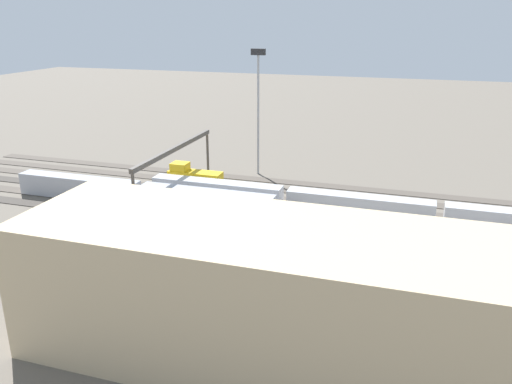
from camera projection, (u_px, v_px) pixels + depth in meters
The scene contains 14 objects.
ground_plane at pixel (287, 205), 88.08m from camera, with size 400.00×400.00×0.00m, color #60594F.
track_bed_0 at pixel (304, 184), 99.33m from camera, with size 140.00×2.80×0.12m, color #4C443D.
track_bed_1 at pixel (298, 192), 94.82m from camera, with size 140.00×2.80×0.12m, color #4C443D.
track_bed_2 at pixel (291, 200), 90.32m from camera, with size 140.00×2.80×0.12m, color #4C443D.
track_bed_3 at pixel (284, 210), 85.81m from camera, with size 140.00×2.80×0.12m, color #3D3833.
track_bed_4 at pixel (276, 221), 81.30m from camera, with size 140.00×2.80×0.12m, color #4C443D.
track_bed_5 at pixel (267, 233), 76.79m from camera, with size 140.00×2.80×0.12m, color #3D3833.
train_on_track_4 at pixel (140, 194), 87.51m from camera, with size 47.20×3.00×3.80m.
train_on_track_3 at pixel (359, 207), 81.66m from camera, with size 71.40×3.00×3.80m.
train_on_track_2 at pixel (194, 179), 94.91m from camera, with size 10.00×3.00×5.00m.
train_on_track_5 at pixel (394, 235), 70.90m from camera, with size 90.60×3.06×4.40m.
light_mast_0 at pixel (258, 95), 100.65m from camera, with size 2.80×0.70×24.77m.
signal_gantry at pixel (175, 153), 91.57m from camera, with size 0.70×30.00×8.80m.
maintenance_shed at pixel (318, 304), 45.53m from camera, with size 55.26×14.92×13.21m, color tan.
Camera 1 is at (-19.88, 80.34, 30.70)m, focal length 36.25 mm.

